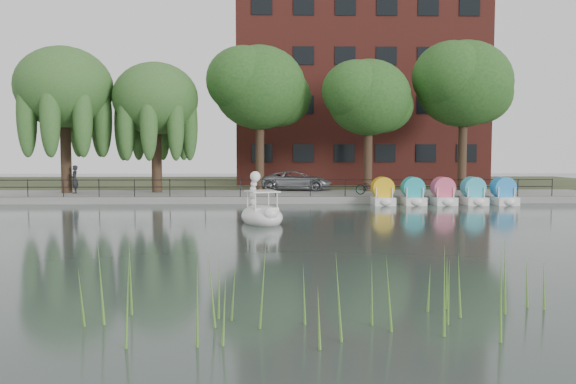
{
  "coord_description": "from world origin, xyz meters",
  "views": [
    {
      "loc": [
        -0.05,
        -18.7,
        2.89
      ],
      "look_at": [
        0.5,
        4.0,
        1.3
      ],
      "focal_mm": 35.0,
      "sensor_mm": 36.0,
      "label": 1
    }
  ],
  "objects_px": {
    "minivan": "(296,179)",
    "bicycle": "(370,186)",
    "swan_boat": "(261,212)",
    "pedestrian": "(75,177)"
  },
  "relations": [
    {
      "from": "minivan",
      "to": "bicycle",
      "type": "height_order",
      "value": "minivan"
    },
    {
      "from": "bicycle",
      "to": "swan_boat",
      "type": "height_order",
      "value": "swan_boat"
    },
    {
      "from": "pedestrian",
      "to": "minivan",
      "type": "bearing_deg",
      "value": 84.75
    },
    {
      "from": "minivan",
      "to": "bicycle",
      "type": "xyz_separation_m",
      "value": [
        4.22,
        -4.06,
        -0.25
      ]
    },
    {
      "from": "minivan",
      "to": "pedestrian",
      "type": "xyz_separation_m",
      "value": [
        -13.71,
        -2.55,
        0.24
      ]
    },
    {
      "from": "swan_boat",
      "to": "bicycle",
      "type": "bearing_deg",
      "value": 38.4
    },
    {
      "from": "minivan",
      "to": "swan_boat",
      "type": "distance_m",
      "value": 14.44
    },
    {
      "from": "bicycle",
      "to": "pedestrian",
      "type": "distance_m",
      "value": 18.01
    },
    {
      "from": "pedestrian",
      "to": "swan_boat",
      "type": "bearing_deg",
      "value": 29.17
    },
    {
      "from": "minivan",
      "to": "swan_boat",
      "type": "xyz_separation_m",
      "value": [
        -1.99,
        -14.29,
        -0.69
      ]
    }
  ]
}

